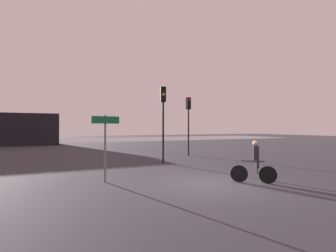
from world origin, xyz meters
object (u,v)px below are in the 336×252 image
Objects in this scene: traffic_light_center at (163,110)px; cyclist at (255,162)px; traffic_light_far_right at (188,115)px; direction_sign_post at (105,138)px.

cyclist is at bearing 111.27° from traffic_light_center.
traffic_light_center is 4.61m from traffic_light_far_right.
traffic_light_far_right is 10.54m from direction_sign_post.
direction_sign_post is 1.60× the size of cyclist.
traffic_light_center is at bearing -143.66° from direction_sign_post.
traffic_light_center is at bearing 31.13° from traffic_light_far_right.
traffic_light_center is 6.01m from direction_sign_post.
direction_sign_post is at bearing 103.07° from cyclist.
cyclist is (5.12, -2.61, -0.88)m from direction_sign_post.
traffic_light_far_right reaches higher than cyclist.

